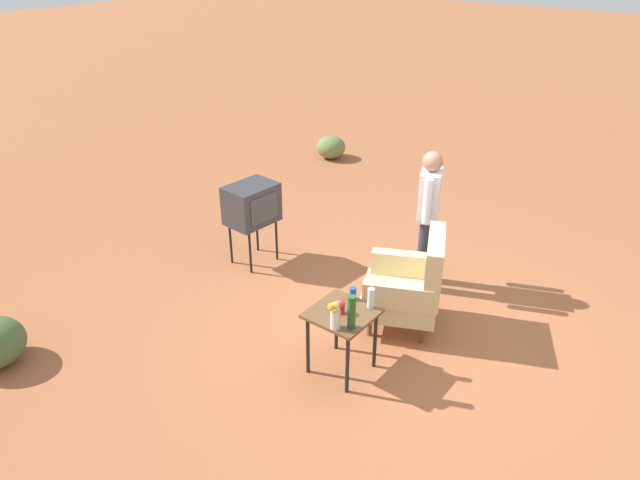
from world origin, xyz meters
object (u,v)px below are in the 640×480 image
Objects in this scene: soda_can_red at (341,307)px; flower_vase at (335,314)px; bottle_wine_green at (352,312)px; bottle_short_clear at (371,298)px; soda_can_blue at (353,293)px; tv_on_stand at (252,205)px; person_standing at (428,212)px; side_table at (342,321)px; armchair at (410,284)px.

flower_vase reaches higher than soda_can_red.
bottle_short_clear is at bearing -174.22° from bottle_wine_green.
bottle_wine_green is at bearing 58.09° from soda_can_red.
soda_can_blue is at bearing -163.42° from flower_vase.
person_standing is (-0.81, 1.93, 0.16)m from tv_on_stand.
bottle_short_clear is at bearing 10.80° from person_standing.
bottle_wine_green is 1.21× the size of flower_vase.
soda_can_blue reaches higher than side_table.
tv_on_stand is at bearing -109.49° from bottle_short_clear.
bottle_short_clear is at bearing 171.24° from flower_vase.
person_standing is at bearing -175.43° from side_table.
soda_can_blue is 0.46× the size of flower_vase.
soda_can_red is (-0.12, -0.20, -0.10)m from bottle_wine_green.
soda_can_red is 1.00× the size of soda_can_blue.
person_standing reaches higher than tv_on_stand.
tv_on_stand is 2.32m from soda_can_red.
soda_can_blue is at bearing -169.10° from soda_can_red.
person_standing is at bearing -176.44° from soda_can_blue.
bottle_wine_green reaches higher than soda_can_red.
person_standing reaches higher than side_table.
soda_can_blue is at bearing -168.55° from side_table.
soda_can_red is at bearing -121.91° from bottle_wine_green.
bottle_short_clear is at bearing 1.84° from armchair.
soda_can_red is (1.84, 0.15, -0.22)m from person_standing.
tv_on_stand is at bearing -116.87° from bottle_wine_green.
armchair is at bearing 177.97° from flower_vase.
tv_on_stand reaches higher than soda_can_blue.
soda_can_red is (1.03, -0.13, 0.22)m from armchair.
tv_on_stand is at bearing -90.03° from armchair.
armchair is 0.83m from soda_can_blue.
bottle_wine_green reaches higher than side_table.
soda_can_red is (1.03, 2.08, -0.06)m from tv_on_stand.
person_standing is (-0.81, -0.28, 0.44)m from armchair.
armchair is 4.00× the size of flower_vase.
soda_can_red is at bearing -33.62° from bottle_short_clear.
tv_on_stand reaches higher than bottle_short_clear.
bottle_short_clear is at bearing 143.73° from side_table.
tv_on_stand is (-0.00, -2.21, 0.28)m from armchair.
armchair is 3.31× the size of bottle_wine_green.
tv_on_stand is 3.89× the size of flower_vase.
armchair reaches higher than side_table.
bottle_short_clear is (0.01, 0.21, 0.04)m from soda_can_blue.
person_standing is 2.00m from bottle_wine_green.
armchair reaches higher than tv_on_stand.
flower_vase is at bearing -49.67° from bottle_wine_green.
person_standing is 1.86m from soda_can_red.
tv_on_stand is 0.63× the size of person_standing.
bottle_wine_green is at bearing 54.22° from side_table.
bottle_wine_green reaches higher than flower_vase.
tv_on_stand is (-1.01, -2.08, 0.22)m from side_table.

